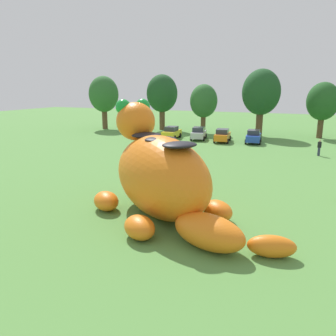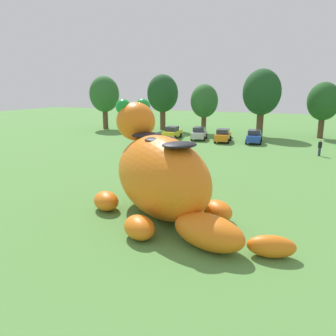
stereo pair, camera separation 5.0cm
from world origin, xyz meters
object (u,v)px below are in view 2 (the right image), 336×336
object	(u,v)px
giant_inflatable_creature	(161,175)
car_blue	(254,137)
car_silver	(199,133)
car_orange	(223,135)
spectator_mid_field	(320,148)
car_yellow	(172,133)

from	to	relation	value
giant_inflatable_creature	car_blue	distance (m)	27.33
car_silver	car_orange	xyz separation A→B (m)	(3.52, -0.74, 0.00)
giant_inflatable_creature	car_blue	xyz separation A→B (m)	(0.80, 27.28, -1.46)
car_orange	spectator_mid_field	size ratio (longest dim) A/B	2.50
car_blue	spectator_mid_field	bearing A→B (deg)	-36.17
giant_inflatable_creature	car_yellow	world-z (taller)	giant_inflatable_creature
giant_inflatable_creature	car_orange	world-z (taller)	giant_inflatable_creature
car_silver	spectator_mid_field	bearing A→B (deg)	-20.69
car_yellow	spectator_mid_field	distance (m)	19.53
giant_inflatable_creature	car_silver	size ratio (longest dim) A/B	2.74
car_yellow	car_blue	bearing A→B (deg)	3.10
spectator_mid_field	car_blue	bearing A→B (deg)	143.83
car_silver	car_blue	distance (m)	7.46
car_yellow	car_silver	bearing A→B (deg)	10.75
giant_inflatable_creature	car_yellow	size ratio (longest dim) A/B	2.83
car_yellow	car_blue	size ratio (longest dim) A/B	0.99
car_blue	car_yellow	bearing A→B (deg)	-176.90
car_blue	car_silver	bearing A→B (deg)	179.20
giant_inflatable_creature	car_orange	distance (m)	26.86
car_yellow	car_silver	xyz separation A→B (m)	(3.75, 0.71, 0.00)
giant_inflatable_creature	car_yellow	bearing A→B (deg)	111.31
car_yellow	car_orange	size ratio (longest dim) A/B	0.99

